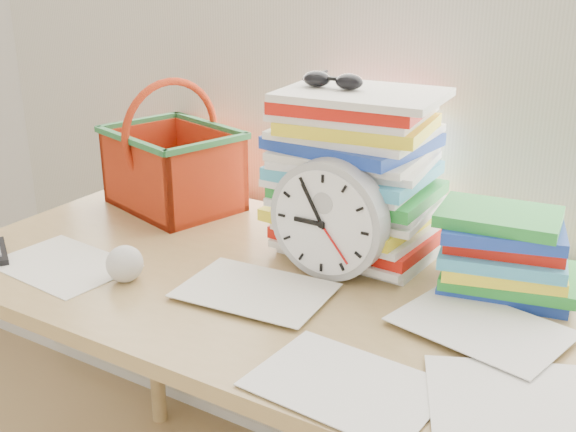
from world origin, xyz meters
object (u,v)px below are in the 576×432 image
Objects in this scene: desk at (291,317)px; book_stack at (505,253)px; basket at (172,146)px; paper_stack at (358,173)px; clock at (329,220)px.

book_stack is (0.35, 0.17, 0.15)m from desk.
basket is at bearing 155.34° from desk.
desk is 5.37× the size of book_stack.
basket is (-0.49, 0.01, -0.02)m from paper_stack.
paper_stack reaches higher than desk.
desk is at bearing -125.33° from clock.
basket reaches higher than book_stack.
book_stack is (0.32, -0.03, -0.09)m from paper_stack.
paper_stack is at bearing 15.14° from basket.
desk is 4.63× the size of basket.
paper_stack is (0.03, 0.20, 0.24)m from desk.
basket is at bearing 176.96° from book_stack.
clock is 0.32m from book_stack.
paper_stack is at bearing 173.67° from book_stack.
book_stack is 0.81m from basket.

